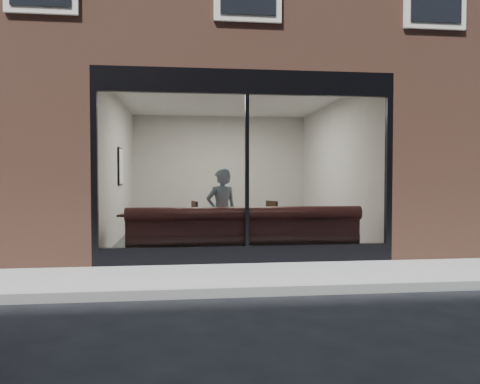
{
  "coord_description": "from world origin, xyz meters",
  "views": [
    {
      "loc": [
        -1.02,
        -5.61,
        1.46
      ],
      "look_at": [
        -0.07,
        2.4,
        1.18
      ],
      "focal_mm": 35.0,
      "sensor_mm": 36.0,
      "label": 1
    }
  ],
  "objects": [
    {
      "name": "cafe_wall_back",
      "position": [
        0.0,
        7.99,
        1.6
      ],
      "size": [
        5.0,
        0.0,
        5.0
      ],
      "primitive_type": "plane",
      "rotation": [
        1.57,
        0.0,
        0.0
      ],
      "color": "beige",
      "rests_on": "ground"
    },
    {
      "name": "host_building_pier_right",
      "position": [
        3.75,
        8.0,
        1.6
      ],
      "size": [
        2.5,
        12.0,
        3.2
      ],
      "primitive_type": "cube",
      "color": "brown",
      "rests_on": "ground"
    },
    {
      "name": "cafe_wall_right",
      "position": [
        2.49,
        5.0,
        1.6
      ],
      "size": [
        0.0,
        6.0,
        6.0
      ],
      "primitive_type": "plane",
      "rotation": [
        1.57,
        0.0,
        -1.57
      ],
      "color": "beige",
      "rests_on": "ground"
    },
    {
      "name": "sidewalk_near",
      "position": [
        0.0,
        1.0,
        0.01
      ],
      "size": [
        40.0,
        2.0,
        0.01
      ],
      "primitive_type": "cube",
      "color": "gray",
      "rests_on": "ground"
    },
    {
      "name": "cafe_table_right",
      "position": [
        0.74,
        3.78,
        0.74
      ],
      "size": [
        0.76,
        0.76,
        0.04
      ],
      "primitive_type": "cube",
      "rotation": [
        0.0,
        0.0,
        -0.41
      ],
      "color": "black",
      "rests_on": "cafe_floor"
    },
    {
      "name": "cafe_chair_left",
      "position": [
        -1.01,
        3.8,
        0.24
      ],
      "size": [
        0.5,
        0.5,
        0.04
      ],
      "primitive_type": "cube",
      "rotation": [
        0.0,
        0.0,
        3.35
      ],
      "color": "black",
      "rests_on": "cafe_floor"
    },
    {
      "name": "cafe_chair_right",
      "position": [
        0.57,
        3.68,
        0.24
      ],
      "size": [
        0.49,
        0.49,
        0.04
      ],
      "primitive_type": "cube",
      "rotation": [
        0.0,
        0.0,
        3.57
      ],
      "color": "black",
      "rests_on": "cafe_floor"
    },
    {
      "name": "ground",
      "position": [
        0.0,
        0.0,
        0.0
      ],
      "size": [
        120.0,
        120.0,
        0.0
      ],
      "primitive_type": "plane",
      "color": "black",
      "rests_on": "ground"
    },
    {
      "name": "kerb_near",
      "position": [
        0.0,
        -0.05,
        0.06
      ],
      "size": [
        40.0,
        0.1,
        0.12
      ],
      "primitive_type": "cube",
      "color": "gray",
      "rests_on": "ground"
    },
    {
      "name": "cafe_ceiling",
      "position": [
        0.0,
        5.0,
        3.19
      ],
      "size": [
        6.0,
        6.0,
        0.0
      ],
      "primitive_type": "plane",
      "rotation": [
        3.14,
        0.0,
        0.0
      ],
      "color": "white",
      "rests_on": "host_building_upper"
    },
    {
      "name": "wall_poster",
      "position": [
        -2.45,
        5.19,
        1.67
      ],
      "size": [
        0.02,
        0.59,
        0.78
      ],
      "primitive_type": "cube",
      "color": "white",
      "rests_on": "cafe_wall_left"
    },
    {
      "name": "cafe_floor",
      "position": [
        0.0,
        5.0,
        0.02
      ],
      "size": [
        6.0,
        6.0,
        0.0
      ],
      "primitive_type": "plane",
      "color": "#2D2D30",
      "rests_on": "ground"
    },
    {
      "name": "banquette",
      "position": [
        0.0,
        2.45,
        0.23
      ],
      "size": [
        4.0,
        0.55,
        0.45
      ],
      "primitive_type": "cube",
      "color": "#381614",
      "rests_on": "cafe_floor"
    },
    {
      "name": "host_building_backfill",
      "position": [
        0.0,
        11.0,
        1.6
      ],
      "size": [
        5.0,
        6.0,
        3.2
      ],
      "primitive_type": "cube",
      "color": "brown",
      "rests_on": "ground"
    },
    {
      "name": "storefront_kick",
      "position": [
        0.0,
        2.05,
        0.15
      ],
      "size": [
        5.0,
        0.1,
        0.3
      ],
      "primitive_type": "cube",
      "color": "black",
      "rests_on": "ground"
    },
    {
      "name": "storefront_mullion",
      "position": [
        0.0,
        2.05,
        1.55
      ],
      "size": [
        0.06,
        0.1,
        2.5
      ],
      "primitive_type": "cube",
      "color": "black",
      "rests_on": "storefront_kick"
    },
    {
      "name": "cafe_wall_left",
      "position": [
        -2.49,
        5.0,
        1.6
      ],
      "size": [
        0.0,
        6.0,
        6.0
      ],
      "primitive_type": "plane",
      "rotation": [
        1.57,
        0.0,
        1.57
      ],
      "color": "beige",
      "rests_on": "ground"
    },
    {
      "name": "person",
      "position": [
        -0.37,
        2.74,
        0.8
      ],
      "size": [
        0.67,
        0.54,
        1.59
      ],
      "primitive_type": "imported",
      "rotation": [
        0.0,
        0.0,
        3.46
      ],
      "color": "#9BBDD2",
      "rests_on": "cafe_floor"
    },
    {
      "name": "storefront_glass",
      "position": [
        0.0,
        2.02,
        1.55
      ],
      "size": [
        4.8,
        0.0,
        4.8
      ],
      "primitive_type": "plane",
      "rotation": [
        1.57,
        0.0,
        0.0
      ],
      "color": "white",
      "rests_on": "storefront_kick"
    },
    {
      "name": "host_building_pier_left",
      "position": [
        -3.75,
        8.0,
        1.6
      ],
      "size": [
        2.5,
        12.0,
        3.2
      ],
      "primitive_type": "cube",
      "color": "brown",
      "rests_on": "ground"
    },
    {
      "name": "storefront_header",
      "position": [
        0.0,
        2.05,
        3.0
      ],
      "size": [
        5.0,
        0.1,
        0.4
      ],
      "primitive_type": "cube",
      "color": "black",
      "rests_on": "host_building_upper"
    },
    {
      "name": "cafe_table_left",
      "position": [
        -1.85,
        3.19,
        0.74
      ],
      "size": [
        0.78,
        0.78,
        0.04
      ],
      "primitive_type": "cube",
      "rotation": [
        0.0,
        0.0,
        -0.22
      ],
      "color": "black",
      "rests_on": "cafe_floor"
    }
  ]
}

